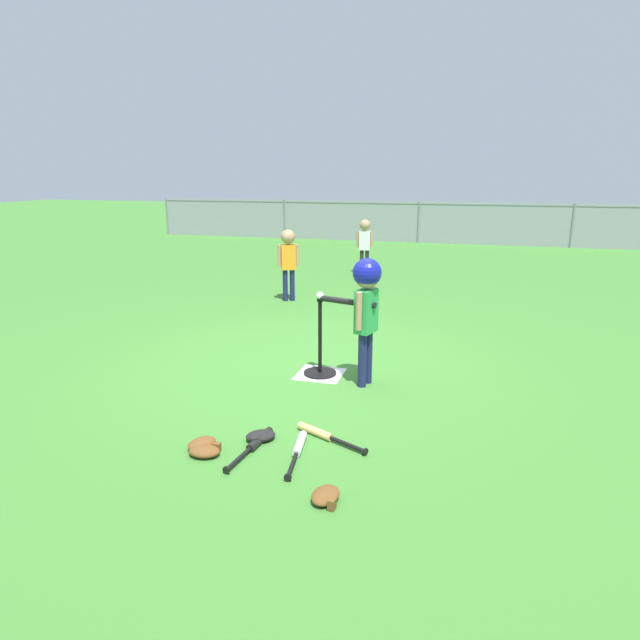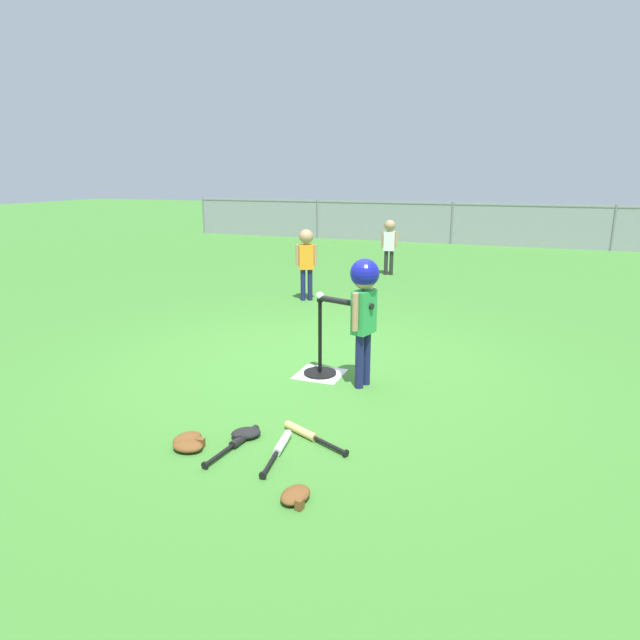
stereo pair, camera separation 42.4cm
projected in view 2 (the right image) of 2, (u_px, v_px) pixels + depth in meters
ground_plane at (309, 363)px, 5.64m from camera, size 60.00×60.00×0.00m
home_plate at (320, 374)px, 5.32m from camera, size 0.44×0.44×0.01m
batting_tee at (320, 362)px, 5.29m from camera, size 0.32×0.32×0.75m
baseball_on_tee at (320, 296)px, 5.12m from camera, size 0.07×0.07×0.07m
batter_child at (363, 297)px, 4.82m from camera, size 0.63×0.33×1.18m
fielder_deep_left at (306, 255)px, 8.26m from camera, size 0.30×0.22×1.09m
fielder_near_right at (389, 240)px, 10.40m from camera, size 0.31×0.21×1.05m
spare_bat_silver at (280, 447)px, 3.85m from camera, size 0.14×0.61×0.06m
spare_bat_wood at (307, 434)px, 4.04m from camera, size 0.60×0.32×0.06m
spare_bat_black at (239, 440)px, 3.94m from camera, size 0.12×0.62×0.06m
glove_by_plate at (187, 439)px, 3.95m from camera, size 0.24×0.27×0.07m
glove_near_bats at (296, 495)px, 3.26m from camera, size 0.19×0.24×0.07m
glove_tossed_aside at (246, 433)px, 4.03m from camera, size 0.27×0.26×0.07m
glove_outfield_drop at (188, 446)px, 3.85m from camera, size 0.24×0.19×0.07m
outfield_fence at (452, 222)px, 15.06m from camera, size 16.06×0.06×1.15m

